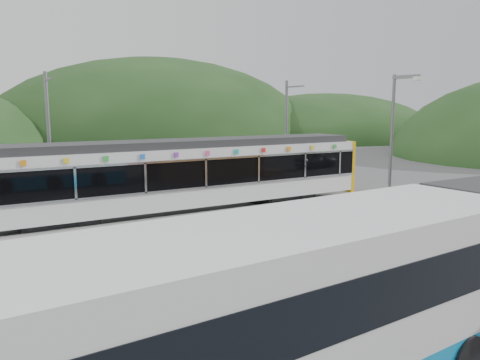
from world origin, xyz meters
TOP-DOWN VIEW (x-y plane):
  - ground at (0.00, 0.00)m, footprint 120.00×120.00m
  - hills at (6.19, 5.29)m, footprint 146.00×149.00m
  - platform at (0.00, 3.30)m, footprint 26.00×3.20m
  - yellow_line at (0.00, 2.00)m, footprint 26.00×0.10m
  - train at (-1.20, 6.00)m, footprint 20.44×3.01m
  - catenary_mast_west at (-7.00, 8.56)m, footprint 0.18×1.80m
  - catenary_mast_east at (7.00, 8.56)m, footprint 0.18×1.80m
  - bus at (-7.00, -9.18)m, footprint 12.52×3.44m
  - lamp_post at (3.25, -3.23)m, footprint 0.36×1.14m

SIDE VIEW (x-z plane):
  - ground at x=0.00m, z-range 0.00..0.00m
  - hills at x=6.19m, z-range -13.00..13.00m
  - platform at x=0.00m, z-range 0.00..0.30m
  - yellow_line at x=0.00m, z-range 0.30..0.31m
  - bus at x=-7.00m, z-range -0.06..3.32m
  - train at x=-1.20m, z-range 0.19..3.93m
  - catenary_mast_west at x=-7.00m, z-range 0.15..7.15m
  - catenary_mast_east at x=7.00m, z-range 0.15..7.15m
  - lamp_post at x=3.25m, z-range 0.62..7.13m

